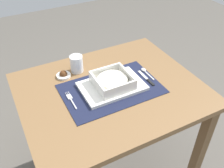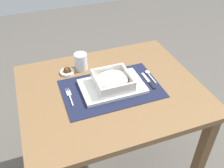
# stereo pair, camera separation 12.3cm
# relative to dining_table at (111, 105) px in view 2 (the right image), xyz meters

# --- Properties ---
(dining_table) EXTENTS (0.89, 0.73, 0.73)m
(dining_table) POSITION_rel_dining_table_xyz_m (0.00, 0.00, 0.00)
(dining_table) COLOR brown
(dining_table) RESTS_ON ground
(placemat) EXTENTS (0.48, 0.31, 0.00)m
(placemat) POSITION_rel_dining_table_xyz_m (0.00, -0.01, 0.11)
(placemat) COLOR #191E38
(placemat) RESTS_ON dining_table
(serving_plate) EXTENTS (0.31, 0.20, 0.02)m
(serving_plate) POSITION_rel_dining_table_xyz_m (0.01, 0.00, 0.12)
(serving_plate) COLOR white
(serving_plate) RESTS_ON placemat
(porridge_bowl) EXTENTS (0.17, 0.17, 0.06)m
(porridge_bowl) POSITION_rel_dining_table_xyz_m (0.01, -0.00, 0.15)
(porridge_bowl) COLOR white
(porridge_bowl) RESTS_ON serving_plate
(fork) EXTENTS (0.02, 0.13, 0.00)m
(fork) POSITION_rel_dining_table_xyz_m (-0.21, 0.01, 0.12)
(fork) COLOR silver
(fork) RESTS_ON placemat
(spoon) EXTENTS (0.02, 0.11, 0.01)m
(spoon) POSITION_rel_dining_table_xyz_m (0.23, 0.04, 0.12)
(spoon) COLOR silver
(spoon) RESTS_ON placemat
(butter_knife) EXTENTS (0.01, 0.14, 0.01)m
(butter_knife) POSITION_rel_dining_table_xyz_m (0.20, -0.02, 0.12)
(butter_knife) COLOR black
(butter_knife) RESTS_ON placemat
(drinking_glass) EXTENTS (0.07, 0.07, 0.09)m
(drinking_glass) POSITION_rel_dining_table_xyz_m (-0.09, 0.22, 0.15)
(drinking_glass) COLOR white
(drinking_glass) RESTS_ON dining_table
(condiment_saucer) EXTENTS (0.08, 0.08, 0.04)m
(condiment_saucer) POSITION_rel_dining_table_xyz_m (-0.18, 0.20, 0.12)
(condiment_saucer) COLOR white
(condiment_saucer) RESTS_ON dining_table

